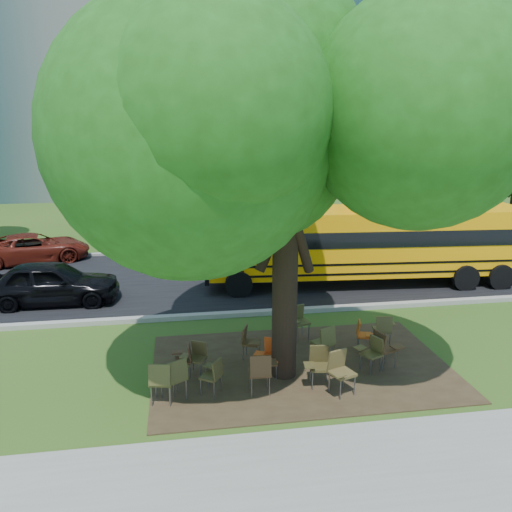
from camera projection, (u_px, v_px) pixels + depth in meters
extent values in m
plane|color=#2A4C17|center=(256.00, 360.00, 12.26)|extent=(160.00, 160.00, 0.00)
cube|color=gray|center=(308.00, 509.00, 7.48)|extent=(60.00, 4.00, 0.04)
cube|color=#382819|center=(301.00, 366.00, 11.93)|extent=(7.00, 4.50, 0.03)
cube|color=black|center=(228.00, 277.00, 18.95)|extent=(80.00, 8.00, 0.04)
cube|color=gray|center=(241.00, 314.00, 15.11)|extent=(80.00, 0.25, 0.14)
cube|color=gray|center=(219.00, 250.00, 22.85)|extent=(80.00, 0.25, 0.14)
cube|color=slate|center=(99.00, 61.00, 42.69)|extent=(38.00, 16.00, 22.00)
cube|color=gray|center=(437.00, 53.00, 49.03)|extent=(30.00, 16.00, 25.00)
cylinder|color=black|center=(116.00, 201.00, 26.36)|extent=(0.32, 0.32, 3.50)
sphere|color=#1F5313|center=(113.00, 153.00, 25.74)|extent=(4.80, 4.80, 4.80)
cylinder|color=black|center=(364.00, 194.00, 26.32)|extent=(0.38, 0.38, 4.20)
sphere|color=#1F5313|center=(368.00, 137.00, 25.57)|extent=(5.60, 5.60, 5.60)
cylinder|color=black|center=(285.00, 281.00, 10.95)|extent=(0.56, 0.56, 4.55)
sphere|color=#1F5313|center=(287.00, 124.00, 10.10)|extent=(7.20, 7.20, 7.20)
cube|color=#FFA208|center=(382.00, 240.00, 17.91)|extent=(10.24, 2.94, 2.25)
cube|color=black|center=(390.00, 232.00, 17.88)|extent=(9.69, 2.94, 0.55)
cube|color=#FFA208|center=(226.00, 262.00, 17.59)|extent=(1.32, 2.09, 0.87)
cube|color=black|center=(381.00, 255.00, 18.06)|extent=(10.26, 2.96, 0.07)
cube|color=black|center=(380.00, 264.00, 18.15)|extent=(10.26, 2.96, 0.07)
cylinder|color=black|center=(239.00, 284.00, 16.64)|extent=(0.93, 0.33, 0.92)
cylinder|color=black|center=(235.00, 266.00, 18.85)|extent=(0.93, 0.33, 0.92)
cylinder|color=black|center=(465.00, 278.00, 17.34)|extent=(0.93, 0.33, 0.92)
cylinder|color=black|center=(436.00, 261.00, 19.56)|extent=(0.93, 0.33, 0.92)
cylinder|color=black|center=(501.00, 277.00, 17.46)|extent=(0.93, 0.33, 0.92)
cylinder|color=black|center=(468.00, 260.00, 19.67)|extent=(0.93, 0.33, 0.92)
cube|color=#423F1C|center=(173.00, 378.00, 10.39)|extent=(0.62, 0.61, 0.05)
cube|color=#423F1C|center=(178.00, 371.00, 10.18)|extent=(0.43, 0.31, 0.44)
cube|color=#423F1C|center=(180.00, 366.00, 10.63)|extent=(0.36, 0.39, 0.03)
cylinder|color=slate|center=(162.00, 388.00, 10.48)|extent=(0.03, 0.03, 0.49)
cylinder|color=slate|center=(186.00, 389.00, 10.42)|extent=(0.03, 0.03, 0.49)
cube|color=#4A4620|center=(162.00, 381.00, 10.26)|extent=(0.54, 0.52, 0.06)
cube|color=#4A4620|center=(159.00, 375.00, 10.01)|extent=(0.45, 0.19, 0.44)
cube|color=#4A4620|center=(176.00, 372.00, 10.37)|extent=(0.30, 0.35, 0.03)
cylinder|color=slate|center=(156.00, 387.00, 10.51)|extent=(0.03, 0.03, 0.50)
cylinder|color=slate|center=(170.00, 397.00, 10.13)|extent=(0.03, 0.03, 0.50)
cube|color=#433B1D|center=(211.00, 376.00, 10.60)|extent=(0.54, 0.54, 0.05)
cube|color=#433B1D|center=(218.00, 369.00, 10.48)|extent=(0.28, 0.37, 0.38)
cube|color=#433B1D|center=(211.00, 366.00, 10.82)|extent=(0.34, 0.32, 0.03)
cylinder|color=slate|center=(201.00, 387.00, 10.58)|extent=(0.02, 0.02, 0.43)
cylinder|color=slate|center=(221.00, 383.00, 10.73)|extent=(0.02, 0.02, 0.43)
cube|color=#D54C16|center=(271.00, 358.00, 11.40)|extent=(0.55, 0.54, 0.05)
cube|color=#D54C16|center=(273.00, 345.00, 11.51)|extent=(0.40, 0.26, 0.40)
cube|color=#D54C16|center=(259.00, 354.00, 11.31)|extent=(0.32, 0.35, 0.03)
cylinder|color=slate|center=(276.00, 371.00, 11.25)|extent=(0.02, 0.02, 0.45)
cylinder|color=slate|center=(266.00, 362.00, 11.66)|extent=(0.02, 0.02, 0.45)
cube|color=#492F1A|center=(260.00, 372.00, 10.62)|extent=(0.49, 0.47, 0.06)
cube|color=#492F1A|center=(261.00, 366.00, 10.36)|extent=(0.45, 0.13, 0.45)
cube|color=#492F1A|center=(271.00, 363.00, 10.76)|extent=(0.26, 0.33, 0.03)
cylinder|color=slate|center=(250.00, 379.00, 10.85)|extent=(0.03, 0.03, 0.50)
cylinder|color=slate|center=(269.00, 387.00, 10.52)|extent=(0.03, 0.03, 0.50)
cube|color=brown|center=(342.00, 373.00, 10.57)|extent=(0.59, 0.58, 0.06)
cube|color=brown|center=(337.00, 359.00, 10.68)|extent=(0.45, 0.25, 0.45)
cube|color=brown|center=(337.00, 374.00, 10.28)|extent=(0.34, 0.38, 0.03)
cylinder|color=slate|center=(355.00, 386.00, 10.57)|extent=(0.03, 0.03, 0.50)
cylinder|color=slate|center=(329.00, 382.00, 10.71)|extent=(0.03, 0.03, 0.50)
cube|color=#504822|center=(371.00, 354.00, 11.60)|extent=(0.52, 0.53, 0.05)
cube|color=#504822|center=(377.00, 344.00, 11.64)|extent=(0.25, 0.39, 0.39)
cube|color=#504822|center=(360.00, 348.00, 11.68)|extent=(0.34, 0.31, 0.03)
cylinder|color=slate|center=(371.00, 368.00, 11.43)|extent=(0.02, 0.02, 0.44)
cylinder|color=slate|center=(370.00, 359.00, 11.87)|extent=(0.02, 0.02, 0.44)
cube|color=#422C17|center=(385.00, 349.00, 11.80)|extent=(0.53, 0.55, 0.05)
cube|color=#422C17|center=(379.00, 341.00, 11.66)|extent=(0.22, 0.44, 0.43)
cube|color=#422C17|center=(398.00, 347.00, 11.61)|extent=(0.35, 0.31, 0.03)
cylinder|color=slate|center=(385.00, 353.00, 12.09)|extent=(0.03, 0.03, 0.48)
cylinder|color=slate|center=(383.00, 363.00, 11.63)|extent=(0.03, 0.03, 0.48)
cube|color=#482A19|center=(183.00, 360.00, 11.37)|extent=(0.37, 0.39, 0.04)
cube|color=#482A19|center=(190.00, 352.00, 11.34)|extent=(0.10, 0.36, 0.36)
cube|color=#482A19|center=(177.00, 352.00, 11.54)|extent=(0.26, 0.20, 0.03)
cylinder|color=slate|center=(176.00, 372.00, 11.26)|extent=(0.02, 0.02, 0.40)
cylinder|color=slate|center=(190.00, 365.00, 11.59)|extent=(0.02, 0.02, 0.40)
cube|color=brown|center=(197.00, 359.00, 11.42)|extent=(0.50, 0.49, 0.05)
cube|color=brown|center=(199.00, 348.00, 11.52)|extent=(0.37, 0.24, 0.37)
cube|color=brown|center=(185.00, 356.00, 11.34)|extent=(0.29, 0.32, 0.03)
cylinder|color=slate|center=(200.00, 371.00, 11.29)|extent=(0.02, 0.02, 0.41)
cylinder|color=slate|center=(193.00, 363.00, 11.66)|extent=(0.02, 0.02, 0.41)
cube|color=#4C361B|center=(251.00, 343.00, 12.21)|extent=(0.51, 0.53, 0.05)
cube|color=#4C361B|center=(244.00, 334.00, 12.20)|extent=(0.23, 0.40, 0.39)
cube|color=#4C361B|center=(255.00, 343.00, 11.93)|extent=(0.33, 0.30, 0.03)
cylinder|color=slate|center=(259.00, 349.00, 12.39)|extent=(0.02, 0.02, 0.44)
cylinder|color=slate|center=(243.00, 353.00, 12.15)|extent=(0.02, 0.02, 0.44)
cube|color=brown|center=(323.00, 343.00, 12.08)|extent=(0.59, 0.58, 0.05)
cube|color=brown|center=(328.00, 336.00, 11.86)|extent=(0.44, 0.27, 0.44)
cube|color=brown|center=(327.00, 333.00, 12.31)|extent=(0.34, 0.38, 0.03)
cylinder|color=slate|center=(311.00, 351.00, 12.20)|extent=(0.03, 0.03, 0.49)
cylinder|color=slate|center=(333.00, 353.00, 12.09)|extent=(0.03, 0.03, 0.49)
cube|color=#B34D13|center=(365.00, 335.00, 12.72)|extent=(0.45, 0.47, 0.05)
cube|color=#B34D13|center=(358.00, 328.00, 12.69)|extent=(0.18, 0.37, 0.36)
cube|color=#B34D13|center=(371.00, 335.00, 12.47)|extent=(0.30, 0.26, 0.03)
cylinder|color=slate|center=(370.00, 341.00, 12.90)|extent=(0.02, 0.02, 0.41)
cylinder|color=slate|center=(358.00, 345.00, 12.64)|extent=(0.02, 0.02, 0.41)
cube|color=brown|center=(382.00, 330.00, 12.95)|extent=(0.48, 0.46, 0.05)
cube|color=brown|center=(384.00, 324.00, 12.71)|extent=(0.42, 0.15, 0.41)
cube|color=brown|center=(390.00, 323.00, 13.06)|extent=(0.26, 0.31, 0.03)
cylinder|color=slate|center=(373.00, 335.00, 13.17)|extent=(0.02, 0.02, 0.46)
cylinder|color=slate|center=(390.00, 341.00, 12.84)|extent=(0.02, 0.02, 0.46)
cube|color=#504E22|center=(300.00, 322.00, 13.40)|extent=(0.54, 0.52, 0.05)
cube|color=#504E22|center=(297.00, 312.00, 13.50)|extent=(0.43, 0.21, 0.42)
cube|color=#504E22|center=(295.00, 321.00, 13.13)|extent=(0.30, 0.35, 0.03)
cylinder|color=slate|center=(309.00, 332.00, 13.37)|extent=(0.03, 0.03, 0.47)
cylinder|color=slate|center=(291.00, 329.00, 13.54)|extent=(0.03, 0.03, 0.47)
cube|color=#433A1D|center=(320.00, 367.00, 10.89)|extent=(0.50, 0.48, 0.05)
cube|color=#433A1D|center=(319.00, 354.00, 11.02)|extent=(0.43, 0.15, 0.43)
cube|color=#433A1D|center=(309.00, 365.00, 10.71)|extent=(0.27, 0.32, 0.03)
cylinder|color=slate|center=(329.00, 381.00, 10.79)|extent=(0.03, 0.03, 0.48)
cylinder|color=slate|center=(310.00, 373.00, 11.12)|extent=(0.03, 0.03, 0.48)
imported|color=black|center=(52.00, 283.00, 15.99)|extent=(4.21, 1.74, 1.43)
imported|color=#57180E|center=(34.00, 248.00, 20.97)|extent=(4.80, 3.20, 1.23)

